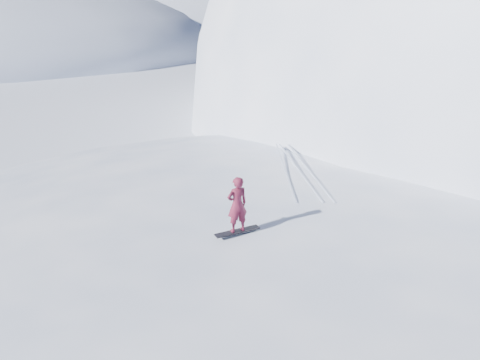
# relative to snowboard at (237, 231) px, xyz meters

# --- Properties ---
(ground) EXTENTS (400.00, 400.00, 0.00)m
(ground) POSITION_rel_snowboard_xyz_m (2.56, -0.83, -2.41)
(ground) COLOR white
(ground) RESTS_ON ground
(near_ridge) EXTENTS (36.00, 28.00, 4.80)m
(near_ridge) POSITION_rel_snowboard_xyz_m (3.56, 2.17, -2.41)
(near_ridge) COLOR white
(near_ridge) RESTS_ON ground
(peak_shoulder) EXTENTS (28.00, 24.00, 18.00)m
(peak_shoulder) POSITION_rel_snowboard_xyz_m (12.56, 19.17, -2.41)
(peak_shoulder) COLOR white
(peak_shoulder) RESTS_ON ground
(far_ridge_c) EXTENTS (140.00, 90.00, 36.00)m
(far_ridge_c) POSITION_rel_snowboard_xyz_m (-37.44, 109.17, -2.41)
(far_ridge_c) COLOR white
(far_ridge_c) RESTS_ON ground
(wind_bumps) EXTENTS (16.00, 14.40, 1.00)m
(wind_bumps) POSITION_rel_snowboard_xyz_m (2.00, 1.29, -2.41)
(wind_bumps) COLOR white
(wind_bumps) RESTS_ON ground
(snowboard) EXTENTS (1.22, 0.86, 0.02)m
(snowboard) POSITION_rel_snowboard_xyz_m (0.00, 0.00, 0.00)
(snowboard) COLOR black
(snowboard) RESTS_ON near_ridge
(snowboarder) EXTENTS (0.68, 0.61, 1.56)m
(snowboarder) POSITION_rel_snowboard_xyz_m (0.00, 0.00, 0.79)
(snowboarder) COLOR maroon
(snowboarder) RESTS_ON snowboard
(board_tracks) EXTENTS (1.87, 5.97, 0.04)m
(board_tracks) POSITION_rel_snowboard_xyz_m (1.79, 4.99, 0.01)
(board_tracks) COLOR silver
(board_tracks) RESTS_ON ground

